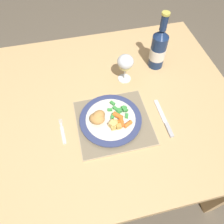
# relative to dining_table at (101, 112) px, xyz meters

# --- Properties ---
(ground_plane) EXTENTS (6.00, 6.00, 0.00)m
(ground_plane) POSITION_rel_dining_table_xyz_m (0.00, 0.00, -0.66)
(ground_plane) COLOR brown
(dining_table) EXTENTS (1.29, 1.02, 0.74)m
(dining_table) POSITION_rel_dining_table_xyz_m (0.00, 0.00, 0.00)
(dining_table) COLOR tan
(dining_table) RESTS_ON ground
(placemat) EXTENTS (0.32, 0.30, 0.01)m
(placemat) POSITION_rel_dining_table_xyz_m (0.03, -0.12, 0.09)
(placemat) COLOR tan
(placemat) RESTS_ON dining_table
(dinner_plate) EXTENTS (0.27, 0.27, 0.02)m
(dinner_plate) POSITION_rel_dining_table_xyz_m (0.02, -0.12, 0.10)
(dinner_plate) COLOR silver
(dinner_plate) RESTS_ON placemat
(breaded_croquettes) EXTENTS (0.09, 0.08, 0.04)m
(breaded_croquettes) POSITION_rel_dining_table_xyz_m (-0.03, -0.11, 0.13)
(breaded_croquettes) COLOR tan
(breaded_croquettes) RESTS_ON dinner_plate
(green_beans_pile) EXTENTS (0.09, 0.10, 0.02)m
(green_beans_pile) POSITION_rel_dining_table_xyz_m (0.07, -0.09, 0.12)
(green_beans_pile) COLOR green
(green_beans_pile) RESTS_ON dinner_plate
(glazed_carrots) EXTENTS (0.09, 0.09, 0.02)m
(glazed_carrots) POSITION_rel_dining_table_xyz_m (0.06, -0.14, 0.12)
(glazed_carrots) COLOR orange
(glazed_carrots) RESTS_ON dinner_plate
(fork) EXTENTS (0.02, 0.12, 0.01)m
(fork) POSITION_rel_dining_table_xyz_m (-0.19, -0.13, 0.09)
(fork) COLOR silver
(fork) RESTS_ON dining_table
(table_knife) EXTENTS (0.02, 0.20, 0.01)m
(table_knife) POSITION_rel_dining_table_xyz_m (0.26, -0.17, 0.09)
(table_knife) COLOR silver
(table_knife) RESTS_ON dining_table
(wine_glass) EXTENTS (0.08, 0.08, 0.15)m
(wine_glass) POSITION_rel_dining_table_xyz_m (0.15, 0.12, 0.19)
(wine_glass) COLOR silver
(wine_glass) RESTS_ON dining_table
(bottle) EXTENTS (0.08, 0.08, 0.30)m
(bottle) POSITION_rel_dining_table_xyz_m (0.33, 0.18, 0.19)
(bottle) COLOR navy
(bottle) RESTS_ON dining_table
(roast_potatoes) EXTENTS (0.05, 0.04, 0.03)m
(roast_potatoes) POSITION_rel_dining_table_xyz_m (0.03, -0.16, 0.12)
(roast_potatoes) COLOR #DBB256
(roast_potatoes) RESTS_ON dinner_plate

